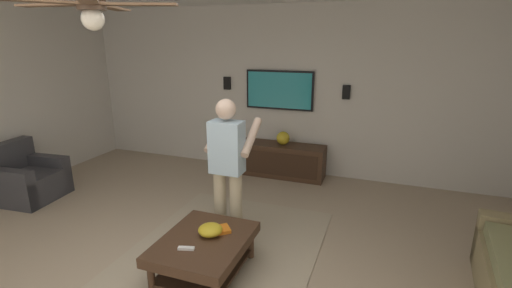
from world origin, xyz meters
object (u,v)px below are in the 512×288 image
Objects in this scene: coffee_table at (204,248)px; vase_round at (283,138)px; media_console at (274,159)px; wall_speaker_left at (346,92)px; tv at (280,90)px; bowl at (210,230)px; armchair at (26,180)px; ceiling_fan at (90,8)px; book at (219,230)px; wall_speaker_right at (227,83)px; person_standing at (228,162)px; remote_white at (186,248)px.

coffee_table is 4.55× the size of vase_round.
media_console is 1.61m from wall_speaker_left.
tv reaches higher than bowl.
vase_round is at bearing 104.57° from wall_speaker_left.
coffee_table is (-0.71, -3.27, 0.02)m from armchair.
bowl is 2.17m from ceiling_fan.
wall_speaker_left is at bearing -146.20° from book.
coffee_table is 3.52m from wall_speaker_right.
vase_round is (0.01, -0.14, 0.39)m from media_console.
person_standing is 2.16m from vase_round.
armchair is 4.00× the size of vase_round.
vase_round is 3.91m from ceiling_fan.
vase_round is at bearing 0.03° from person_standing.
remote_white reaches higher than coffee_table.
tv is at bearing 4.04° from bowl.
tv reaches higher than book.
media_console is 1.04× the size of person_standing.
bowl is (-0.64, -0.09, -0.48)m from person_standing.
book reaches higher than remote_white.
bowl is 2.79m from vase_round.
person_standing is at bearing -5.02° from armchair.
wall_speaker_right is (0.25, 0.96, 1.22)m from media_console.
wall_speaker_left reaches higher than armchair.
book is 0.19× the size of ceiling_fan.
bowl is (-0.63, -3.29, 0.17)m from armchair.
coffee_table is at bearing -159.78° from wall_speaker_right.
ceiling_fan is at bearing 141.66° from bowl.
tv is 0.98× the size of ceiling_fan.
vase_round is at bearing -106.52° from remote_white.
armchair is at bearing -52.26° from tv.
armchair is 3.39m from book.
tv is at bearing -4.89° from ceiling_fan.
remote_white is 3.10m from vase_round.
wall_speaker_left is at bearing 24.63° from armchair.
person_standing reaches higher than book.
tv is at bearing 3.59° from person_standing.
person_standing reaches higher than vase_round.
bowl reaches higher than remote_white.
media_console reaches higher than remote_white.
bowl is 1.09× the size of book.
book reaches higher than coffee_table.
media_console is at bearing 3.69° from coffee_table.
wall_speaker_left is 2.05m from wall_speaker_right.
bowl reaches higher than book.
remote_white is 0.68× the size of vase_round.
media_console is 1.17m from tv.
person_standing is at bearing 3.21° from media_console.
ceiling_fan is at bearing 162.32° from person_standing.
remote_white is at bearing 163.73° from bowl.
ceiling_fan reaches higher than book.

